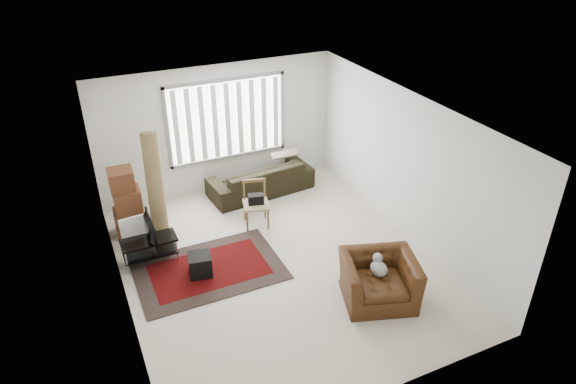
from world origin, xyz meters
name	(u,v)px	position (x,y,z in m)	size (l,w,h in m)	color
room	(265,159)	(0.03, 0.51, 1.76)	(6.00, 6.02, 2.71)	beige
persian_rug	(209,270)	(-1.12, 0.31, 0.01)	(2.42, 1.62, 0.02)	black
tv_stand	(149,246)	(-1.95, 0.95, 0.34)	(0.93, 0.42, 0.46)	black
tv	(147,229)	(-1.95, 0.95, 0.68)	(0.75, 0.10, 0.43)	black
subwoofer	(200,265)	(-1.27, 0.26, 0.20)	(0.37, 0.37, 0.37)	black
moving_boxes	(127,204)	(-2.10, 2.05, 0.60)	(0.54, 0.50, 1.30)	brown
white_flatpack	(138,235)	(-2.07, 1.36, 0.34)	(0.54, 0.08, 0.68)	silver
rolled_rug	(155,188)	(-1.61, 1.69, 1.01)	(0.30, 0.30, 2.00)	brown
sofa	(260,174)	(0.70, 2.45, 0.42)	(2.21, 0.95, 0.85)	black
side_chair	(256,202)	(0.15, 1.32, 0.48)	(0.57, 0.57, 0.88)	#8B795B
armchair	(379,277)	(1.06, -1.47, 0.42)	(1.37, 1.28, 0.83)	#3D200C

